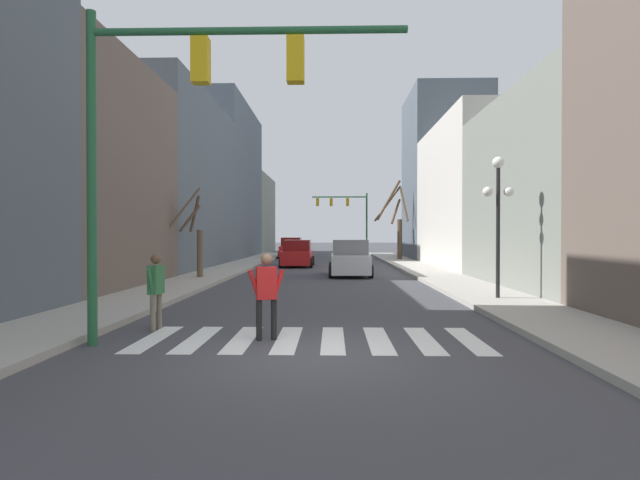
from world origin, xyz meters
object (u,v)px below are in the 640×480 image
at_px(street_lamp_right_corner, 498,198).
at_px(car_parked_left_far, 292,249).
at_px(traffic_signal_near, 180,105).
at_px(car_parked_right_far, 350,259).
at_px(pedestrian_waiting_at_curb, 266,289).
at_px(street_tree_left_far, 397,223).
at_px(traffic_signal_far, 347,209).
at_px(street_tree_left_mid, 196,238).
at_px(pedestrian_on_left_sidewalk, 156,285).
at_px(car_at_intersection, 297,254).

height_order(street_lamp_right_corner, car_parked_left_far, street_lamp_right_corner).
bearing_deg(traffic_signal_near, car_parked_right_far, 76.75).
xyz_separation_m(pedestrian_waiting_at_curb, street_tree_left_far, (6.38, 29.56, 1.94)).
distance_m(traffic_signal_far, car_parked_left_far, 11.02).
bearing_deg(street_tree_left_far, street_tree_left_mid, -124.18).
bearing_deg(pedestrian_waiting_at_curb, pedestrian_on_left_sidewalk, -36.97).
relative_size(car_at_intersection, car_parked_left_far, 0.94).
bearing_deg(street_lamp_right_corner, car_at_intersection, 113.29).
height_order(traffic_signal_far, car_parked_left_far, traffic_signal_far).
xyz_separation_m(street_lamp_right_corner, car_at_intersection, (-7.37, 17.11, -2.41)).
relative_size(street_lamp_right_corner, car_parked_left_far, 0.93).
bearing_deg(car_parked_left_far, pedestrian_waiting_at_curb, -176.14).
distance_m(street_lamp_right_corner, pedestrian_on_left_sidewalk, 10.30).
bearing_deg(pedestrian_on_left_sidewalk, car_parked_right_far, -9.99).
distance_m(street_lamp_right_corner, car_at_intersection, 18.78).
bearing_deg(car_at_intersection, traffic_signal_far, 169.44).
xyz_separation_m(pedestrian_waiting_at_curb, street_tree_left_mid, (-4.95, 12.88, 0.90)).
distance_m(street_tree_left_mid, street_tree_left_far, 20.19).
height_order(pedestrian_waiting_at_curb, street_tree_left_far, street_tree_left_far).
bearing_deg(street_lamp_right_corner, pedestrian_waiting_at_curb, -138.75).
xyz_separation_m(traffic_signal_near, pedestrian_on_left_sidewalk, (-1.02, 1.55, -3.54)).
distance_m(pedestrian_on_left_sidewalk, street_tree_left_far, 29.98).
distance_m(pedestrian_on_left_sidewalk, pedestrian_waiting_at_curb, 2.76).
height_order(traffic_signal_far, car_parked_right_far, traffic_signal_far).
relative_size(pedestrian_on_left_sidewalk, street_tree_left_mid, 0.41).
xyz_separation_m(traffic_signal_far, street_lamp_right_corner, (3.54, -37.65, -1.56)).
height_order(car_parked_right_far, pedestrian_waiting_at_curb, car_parked_right_far).
bearing_deg(traffic_signal_near, car_parked_left_far, 91.26).
relative_size(street_lamp_right_corner, pedestrian_on_left_sidewalk, 2.60).
relative_size(car_parked_left_far, car_parked_right_far, 1.12).
relative_size(traffic_signal_near, street_lamp_right_corner, 1.45).
bearing_deg(car_parked_right_far, pedestrian_waiting_at_curb, 171.87).
relative_size(pedestrian_on_left_sidewalk, street_tree_left_far, 0.27).
height_order(traffic_signal_near, street_tree_left_mid, traffic_signal_near).
bearing_deg(pedestrian_waiting_at_curb, car_parked_left_far, -101.51).
bearing_deg(traffic_signal_far, pedestrian_on_left_sidewalk, -97.30).
distance_m(street_lamp_right_corner, street_tree_left_far, 23.97).
distance_m(traffic_signal_near, street_lamp_right_corner, 10.11).
xyz_separation_m(pedestrian_on_left_sidewalk, street_tree_left_mid, (-2.38, 11.87, 0.93)).
distance_m(pedestrian_on_left_sidewalk, street_tree_left_mid, 12.14).
xyz_separation_m(traffic_signal_far, pedestrian_waiting_at_curb, (-2.84, -43.24, -3.76)).
xyz_separation_m(traffic_signal_far, street_tree_left_mid, (-7.79, -30.36, -2.86)).
xyz_separation_m(traffic_signal_near, street_tree_left_far, (7.93, 30.10, -1.56)).
distance_m(car_parked_left_far, street_tree_left_far, 10.14).
height_order(car_parked_left_far, car_parked_right_far, car_parked_right_far).
bearing_deg(car_parked_right_far, street_tree_left_far, -16.41).
bearing_deg(car_parked_left_far, street_tree_left_far, -118.75).
height_order(street_tree_left_mid, street_tree_left_far, street_tree_left_far).
distance_m(traffic_signal_near, car_at_intersection, 23.54).
distance_m(traffic_signal_near, car_parked_right_far, 16.73).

